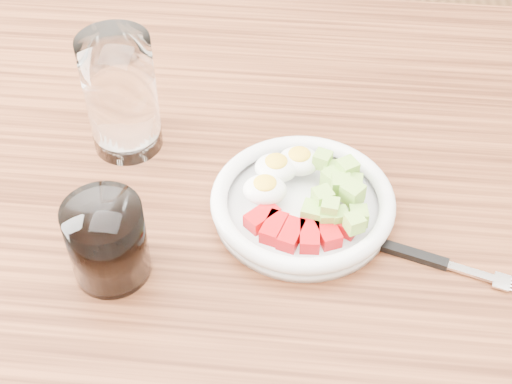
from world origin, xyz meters
The scene contains 5 objects.
dining_table centered at (0.00, 0.00, 0.67)m, with size 1.50×0.90×0.77m.
bowl centered at (0.04, 0.02, 0.79)m, with size 0.19×0.19×0.05m.
fork centered at (0.17, -0.04, 0.77)m, with size 0.17×0.06×0.01m.
water_glass centered at (-0.17, 0.10, 0.84)m, with size 0.08×0.08×0.14m, color white.
coffee_glass centered at (-0.14, -0.08, 0.81)m, with size 0.07×0.07×0.09m.
Camera 1 is at (0.04, -0.50, 1.32)m, focal length 50.00 mm.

